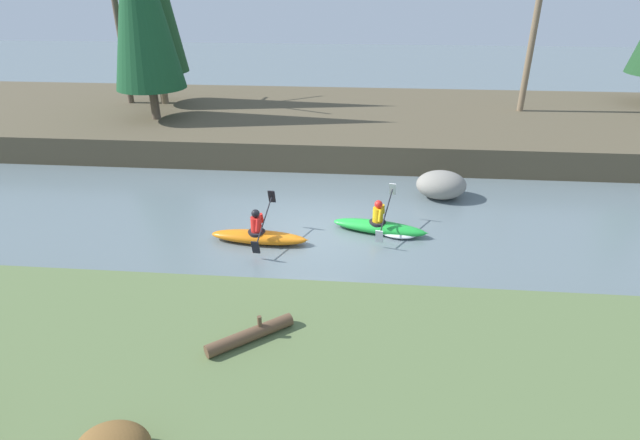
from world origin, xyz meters
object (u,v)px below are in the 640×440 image
(kayaker_lead, at_px, (383,227))
(kayaker_middle, at_px, (259,235))
(boulder_midstream, at_px, (441,185))
(driftwood_log, at_px, (250,335))

(kayaker_lead, distance_m, kayaker_middle, 3.54)
(boulder_midstream, distance_m, driftwood_log, 9.75)
(kayaker_lead, xyz_separation_m, driftwood_log, (-2.56, -5.87, 0.68))
(boulder_midstream, bearing_deg, kayaker_lead, -125.68)
(kayaker_lead, xyz_separation_m, boulder_midstream, (1.97, 2.75, 0.27))
(kayaker_middle, xyz_separation_m, boulder_midstream, (5.40, 3.62, 0.24))
(kayaker_lead, height_order, boulder_midstream, kayaker_lead)
(kayaker_middle, height_order, boulder_midstream, kayaker_middle)
(kayaker_middle, relative_size, driftwood_log, 1.91)
(kayaker_middle, bearing_deg, boulder_midstream, 37.32)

